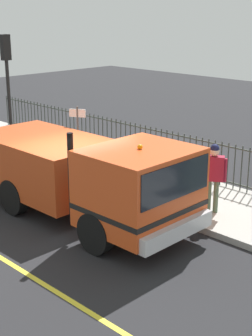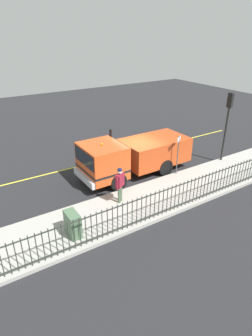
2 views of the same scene
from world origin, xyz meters
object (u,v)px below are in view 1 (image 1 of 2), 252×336
Objects in this scene: worker_standing at (214,171)px; street_sign at (78,135)px; traffic_light_near at (7,72)px; work_truck at (88,173)px.

worker_standing is 0.79× the size of street_sign.
street_sign is (-0.06, -3.76, -1.55)m from traffic_light_near.
worker_standing is 8.34m from traffic_light_near.
worker_standing is 4.42m from street_sign.
work_truck is at bearing 16.55° from worker_standing.
work_truck reaches higher than worker_standing.
worker_standing is at bearing 88.32° from traffic_light_near.
street_sign is at bearing 81.84° from traffic_light_near.
traffic_light_near is at bearing -105.53° from work_truck.
work_truck is 3.68× the size of worker_standing.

